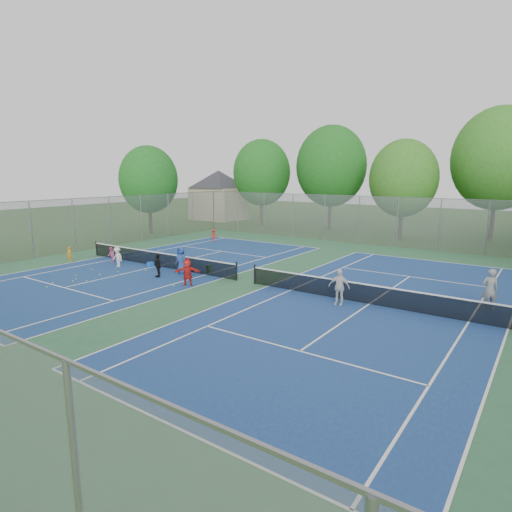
{
  "coord_description": "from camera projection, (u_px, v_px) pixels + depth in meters",
  "views": [
    {
      "loc": [
        13.5,
        -18.2,
        5.86
      ],
      "look_at": [
        0.0,
        1.0,
        1.3
      ],
      "focal_mm": 30.0,
      "sensor_mm": 36.0,
      "label": 1
    }
  ],
  "objects": [
    {
      "name": "ground",
      "position": [
        245.0,
        282.0,
        23.35
      ],
      "size": [
        120.0,
        120.0,
        0.0
      ],
      "primitive_type": "plane",
      "color": "#2D5219",
      "rests_on": "ground"
    },
    {
      "name": "court_pad",
      "position": [
        245.0,
        282.0,
        23.35
      ],
      "size": [
        32.0,
        32.0,
        0.01
      ],
      "primitive_type": "cube",
      "color": "#2D603D",
      "rests_on": "ground"
    },
    {
      "name": "court_left",
      "position": [
        158.0,
        266.0,
        27.3
      ],
      "size": [
        10.97,
        23.77,
        0.01
      ],
      "primitive_type": "cube",
      "color": "navy",
      "rests_on": "court_pad"
    },
    {
      "name": "court_right",
      "position": [
        369.0,
        304.0,
        19.4
      ],
      "size": [
        10.97,
        23.77,
        0.01
      ],
      "primitive_type": "cube",
      "color": "navy",
      "rests_on": "court_pad"
    },
    {
      "name": "net_left",
      "position": [
        157.0,
        259.0,
        27.22
      ],
      "size": [
        12.87,
        0.1,
        0.91
      ],
      "primitive_type": "cube",
      "color": "black",
      "rests_on": "ground"
    },
    {
      "name": "net_right",
      "position": [
        370.0,
        295.0,
        19.31
      ],
      "size": [
        12.87,
        0.1,
        0.91
      ],
      "primitive_type": "cube",
      "color": "black",
      "rests_on": "ground"
    },
    {
      "name": "fence_north",
      "position": [
        359.0,
        220.0,
        35.82
      ],
      "size": [
        32.0,
        0.1,
        4.0
      ],
      "primitive_type": "cube",
      "color": "gray",
      "rests_on": "ground"
    },
    {
      "name": "fence_west",
      "position": [
        74.0,
        226.0,
        32.01
      ],
      "size": [
        0.1,
        32.0,
        4.0
      ],
      "primitive_type": "cube",
      "rotation": [
        0.0,
        0.0,
        1.57
      ],
      "color": "gray",
      "rests_on": "ground"
    },
    {
      "name": "house",
      "position": [
        219.0,
        186.0,
        54.24
      ],
      "size": [
        11.03,
        11.03,
        7.3
      ],
      "color": "#B7A88C",
      "rests_on": "ground"
    },
    {
      "name": "tree_nw",
      "position": [
        262.0,
        173.0,
        47.8
      ],
      "size": [
        6.4,
        6.4,
        9.58
      ],
      "color": "#443326",
      "rests_on": "ground"
    },
    {
      "name": "tree_nl",
      "position": [
        331.0,
        166.0,
        43.96
      ],
      "size": [
        7.2,
        7.2,
        10.69
      ],
      "color": "#443326",
      "rests_on": "ground"
    },
    {
      "name": "tree_nc",
      "position": [
        403.0,
        178.0,
        38.06
      ],
      "size": [
        6.0,
        6.0,
        8.85
      ],
      "color": "#443326",
      "rests_on": "ground"
    },
    {
      "name": "tree_nr",
      "position": [
        499.0,
        159.0,
        36.2
      ],
      "size": [
        7.6,
        7.6,
        11.42
      ],
      "color": "#443326",
      "rests_on": "ground"
    },
    {
      "name": "tree_side_w",
      "position": [
        148.0,
        180.0,
        41.11
      ],
      "size": [
        5.6,
        5.6,
        8.47
      ],
      "color": "#443326",
      "rests_on": "ground"
    },
    {
      "name": "ball_crate",
      "position": [
        151.0,
        264.0,
        27.22
      ],
      "size": [
        0.36,
        0.36,
        0.29
      ],
      "primitive_type": "cube",
      "rotation": [
        0.0,
        0.0,
        -0.07
      ],
      "color": "blue",
      "rests_on": "ground"
    },
    {
      "name": "ball_hopper",
      "position": [
        209.0,
        269.0,
        25.49
      ],
      "size": [
        0.26,
        0.26,
        0.49
      ],
      "primitive_type": "cube",
      "rotation": [
        0.0,
        0.0,
        0.05
      ],
      "color": "#268E2F",
      "rests_on": "ground"
    },
    {
      "name": "student_a",
      "position": [
        69.0,
        254.0,
        28.49
      ],
      "size": [
        0.42,
        0.31,
        1.05
      ],
      "primitive_type": "imported",
      "rotation": [
        0.0,
        0.0,
        0.16
      ],
      "color": "orange",
      "rests_on": "ground"
    },
    {
      "name": "student_b",
      "position": [
        111.0,
        255.0,
        28.27
      ],
      "size": [
        0.64,
        0.58,
        1.05
      ],
      "primitive_type": "imported",
      "rotation": [
        0.0,
        0.0,
        -0.46
      ],
      "color": "#DD568D",
      "rests_on": "ground"
    },
    {
      "name": "student_c",
      "position": [
        117.0,
        257.0,
        27.07
      ],
      "size": [
        0.82,
        0.47,
        1.27
      ],
      "primitive_type": "imported",
      "rotation": [
        0.0,
        0.0,
        -0.0
      ],
      "color": "silver",
      "rests_on": "ground"
    },
    {
      "name": "student_d",
      "position": [
        158.0,
        265.0,
        24.36
      ],
      "size": [
        0.87,
        0.61,
        1.36
      ],
      "primitive_type": "imported",
      "rotation": [
        0.0,
        0.0,
        -0.38
      ],
      "color": "black",
      "rests_on": "ground"
    },
    {
      "name": "student_e",
      "position": [
        181.0,
        260.0,
        25.12
      ],
      "size": [
        0.84,
        0.58,
        1.64
      ],
      "primitive_type": "imported",
      "rotation": [
        0.0,
        0.0,
        -0.07
      ],
      "color": "navy",
      "rests_on": "ground"
    },
    {
      "name": "student_f",
      "position": [
        187.0,
        272.0,
        22.49
      ],
      "size": [
        1.36,
        1.15,
        1.47
      ],
      "primitive_type": "imported",
      "rotation": [
        0.0,
        0.0,
        0.63
      ],
      "color": "red",
      "rests_on": "ground"
    },
    {
      "name": "child_far_baseline",
      "position": [
        214.0,
        235.0,
        37.09
      ],
      "size": [
        0.78,
        0.56,
        1.09
      ],
      "primitive_type": "imported",
      "rotation": [
        0.0,
        0.0,
        3.39
      ],
      "color": "#B12019",
      "rests_on": "ground"
    },
    {
      "name": "instructor",
      "position": [
        490.0,
        290.0,
        18.42
      ],
      "size": [
        0.8,
        0.69,
        1.85
      ],
      "primitive_type": "imported",
      "rotation": [
        0.0,
        0.0,
        3.6
      ],
      "color": "gray",
      "rests_on": "ground"
    },
    {
      "name": "teen_court_b",
      "position": [
        339.0,
        287.0,
        19.24
      ],
      "size": [
        1.02,
        0.55,
        1.65
      ],
      "primitive_type": "imported",
      "rotation": [
        0.0,
        0.0,
        0.15
      ],
      "color": "silver",
      "rests_on": "ground"
    },
    {
      "name": "tennis_ball_0",
      "position": [
        174.0,
        286.0,
        22.46
      ],
      "size": [
        0.07,
        0.07,
        0.07
      ],
      "primitive_type": "sphere",
      "color": "yellow",
      "rests_on": "ground"
    },
    {
      "name": "tennis_ball_1",
      "position": [
        118.0,
        272.0,
        25.62
      ],
      "size": [
        0.07,
        0.07,
        0.07
      ],
      "primitive_type": "sphere",
      "color": "#CAD431",
      "rests_on": "ground"
    },
    {
      "name": "tennis_ball_2",
      "position": [
        73.0,
        281.0,
        23.42
      ],
      "size": [
        0.07,
        0.07,
        0.07
      ],
      "primitive_type": "sphere",
      "color": "yellow",
      "rests_on": "ground"
    },
    {
      "name": "tennis_ball_3",
      "position": [
        92.0,
        269.0,
        26.29
      ],
      "size": [
        0.07,
        0.07,
        0.07
      ],
      "primitive_type": "sphere",
      "color": "#D0DF33",
      "rests_on": "ground"
    },
    {
      "name": "tennis_ball_4",
      "position": [
        146.0,
        271.0,
        25.96
      ],
      "size": [
        0.07,
        0.07,
        0.07
      ],
      "primitive_type": "sphere",
      "color": "#DBE836",
      "rests_on": "ground"
    },
    {
      "name": "tennis_ball_5",
      "position": [
        87.0,
        281.0,
        23.46
      ],
      "size": [
        0.07,
        0.07,
        0.07
      ],
      "primitive_type": "sphere",
      "color": "#D7E635",
      "rests_on": "ground"
    },
    {
      "name": "tennis_ball_6",
      "position": [
        100.0,
        275.0,
        24.9
      ],
      "size": [
        0.07,
        0.07,
        0.07
      ],
      "primitive_type": "sphere",
      "color": "#D7E635",
      "rests_on": "ground"
    },
    {
      "name": "tennis_ball_7",
      "position": [
        76.0,
        279.0,
        23.87
      ],
      "size": [
        0.07,
        0.07,
        0.07
      ],
      "primitive_type": "sphere",
      "color": "#AFD631",
      "rests_on": "ground"
    },
    {
      "name": "tennis_ball_8",
      "position": [
        53.0,
        283.0,
        23.03
      ],
      "size": [
        0.07,
        0.07,
        0.07
      ],
      "primitive_type": "sphere",
      "color": "#D2DE33",
      "rests_on": "ground"
    },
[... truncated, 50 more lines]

